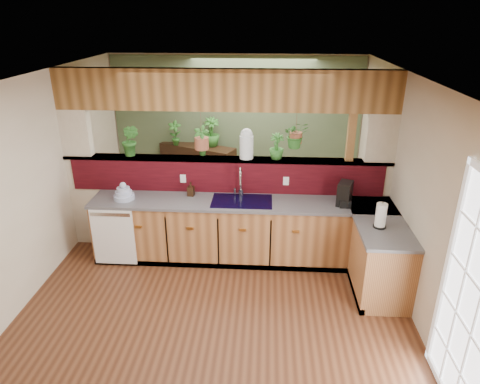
# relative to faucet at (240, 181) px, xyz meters

# --- Properties ---
(ground) EXTENTS (4.60, 7.00, 0.01)m
(ground) POSITION_rel_faucet_xyz_m (-0.22, -1.13, -1.13)
(ground) COLOR #4D2917
(ground) RESTS_ON ground
(ceiling) EXTENTS (4.60, 7.00, 0.01)m
(ceiling) POSITION_rel_faucet_xyz_m (-0.22, -1.13, 1.47)
(ceiling) COLOR brown
(ceiling) RESTS_ON ground
(wall_back) EXTENTS (4.60, 0.02, 2.60)m
(wall_back) POSITION_rel_faucet_xyz_m (-0.22, 2.37, 0.17)
(wall_back) COLOR beige
(wall_back) RESTS_ON ground
(wall_left) EXTENTS (0.02, 7.00, 2.60)m
(wall_left) POSITION_rel_faucet_xyz_m (-2.52, -1.13, 0.17)
(wall_left) COLOR beige
(wall_left) RESTS_ON ground
(wall_right) EXTENTS (0.02, 7.00, 2.60)m
(wall_right) POSITION_rel_faucet_xyz_m (2.08, -1.13, 0.17)
(wall_right) COLOR beige
(wall_right) RESTS_ON ground
(pass_through_partition) EXTENTS (4.60, 0.21, 2.60)m
(pass_through_partition) POSITION_rel_faucet_xyz_m (-0.19, 0.21, 0.06)
(pass_through_partition) COLOR beige
(pass_through_partition) RESTS_ON ground
(pass_through_ledge) EXTENTS (4.60, 0.21, 0.04)m
(pass_through_ledge) POSITION_rel_faucet_xyz_m (-0.22, 0.22, 0.24)
(pass_through_ledge) COLOR brown
(pass_through_ledge) RESTS_ON ground
(header_beam) EXTENTS (4.60, 0.15, 0.55)m
(header_beam) POSITION_rel_faucet_xyz_m (-0.22, 0.22, 1.19)
(header_beam) COLOR brown
(header_beam) RESTS_ON ground
(sage_backwall) EXTENTS (4.55, 0.02, 2.55)m
(sage_backwall) POSITION_rel_faucet_xyz_m (-0.22, 2.35, 0.17)
(sage_backwall) COLOR #495C3F
(sage_backwall) RESTS_ON ground
(countertop) EXTENTS (4.14, 1.52, 0.90)m
(countertop) POSITION_rel_faucet_xyz_m (0.62, -0.26, -0.69)
(countertop) COLOR brown
(countertop) RESTS_ON ground
(dishwasher) EXTENTS (0.58, 0.03, 0.82)m
(dishwasher) POSITION_rel_faucet_xyz_m (-1.70, -0.47, -0.68)
(dishwasher) COLOR white
(dishwasher) RESTS_ON ground
(navy_sink) EXTENTS (0.82, 0.50, 0.18)m
(navy_sink) POSITION_rel_faucet_xyz_m (0.03, -0.16, -0.31)
(navy_sink) COLOR black
(navy_sink) RESTS_ON countertop
(french_door) EXTENTS (0.06, 1.02, 2.16)m
(french_door) POSITION_rel_faucet_xyz_m (2.05, -2.43, -0.08)
(french_door) COLOR white
(french_door) RESTS_ON ground
(faucet) EXTENTS (0.19, 0.19, 0.44)m
(faucet) POSITION_rel_faucet_xyz_m (0.00, 0.00, 0.00)
(faucet) COLOR #B7B7B2
(faucet) RESTS_ON countertop
(dish_stack) EXTENTS (0.28, 0.28, 0.25)m
(dish_stack) POSITION_rel_faucet_xyz_m (-1.59, -0.19, -0.16)
(dish_stack) COLOR #A2AED2
(dish_stack) RESTS_ON countertop
(soap_dispenser) EXTENTS (0.10, 0.10, 0.20)m
(soap_dispenser) POSITION_rel_faucet_xyz_m (-0.69, -0.01, -0.13)
(soap_dispenser) COLOR #352113
(soap_dispenser) RESTS_ON countertop
(coffee_maker) EXTENTS (0.16, 0.28, 0.31)m
(coffee_maker) POSITION_rel_faucet_xyz_m (1.40, -0.18, -0.09)
(coffee_maker) COLOR black
(coffee_maker) RESTS_ON countertop
(paper_towel) EXTENTS (0.15, 0.15, 0.33)m
(paper_towel) POSITION_rel_faucet_xyz_m (1.72, -0.81, -0.09)
(paper_towel) COLOR black
(paper_towel) RESTS_ON countertop
(glass_jar) EXTENTS (0.19, 0.19, 0.43)m
(glass_jar) POSITION_rel_faucet_xyz_m (0.07, 0.22, 0.47)
(glass_jar) COLOR silver
(glass_jar) RESTS_ON pass_through_ledge
(ledge_plant_left) EXTENTS (0.29, 0.25, 0.45)m
(ledge_plant_left) POSITION_rel_faucet_xyz_m (-1.55, 0.22, 0.48)
(ledge_plant_left) COLOR #265E20
(ledge_plant_left) RESTS_ON pass_through_ledge
(ledge_plant_right) EXTENTS (0.23, 0.23, 0.36)m
(ledge_plant_right) POSITION_rel_faucet_xyz_m (0.49, 0.22, 0.44)
(ledge_plant_right) COLOR #265E20
(ledge_plant_right) RESTS_ON pass_through_ledge
(hanging_plant_a) EXTENTS (0.24, 0.19, 0.54)m
(hanging_plant_a) POSITION_rel_faucet_xyz_m (-0.55, 0.22, 0.63)
(hanging_plant_a) COLOR brown
(hanging_plant_a) RESTS_ON header_beam
(hanging_plant_b) EXTENTS (0.37, 0.34, 0.48)m
(hanging_plant_b) POSITION_rel_faucet_xyz_m (0.74, 0.22, 0.76)
(hanging_plant_b) COLOR brown
(hanging_plant_b) RESTS_ON header_beam
(shelving_console) EXTENTS (1.48, 0.93, 0.97)m
(shelving_console) POSITION_rel_faucet_xyz_m (-0.93, 2.12, -0.63)
(shelving_console) COLOR black
(shelving_console) RESTS_ON ground
(shelf_plant_a) EXTENTS (0.24, 0.17, 0.46)m
(shelf_plant_a) POSITION_rel_faucet_xyz_m (-1.34, 2.12, 0.08)
(shelf_plant_a) COLOR #265E20
(shelf_plant_a) RESTS_ON shelving_console
(shelf_plant_b) EXTENTS (0.35, 0.35, 0.53)m
(shelf_plant_b) POSITION_rel_faucet_xyz_m (-0.67, 2.12, 0.11)
(shelf_plant_b) COLOR #265E20
(shelf_plant_b) RESTS_ON shelving_console
(floor_plant) EXTENTS (0.82, 0.75, 0.79)m
(floor_plant) POSITION_rel_faucet_xyz_m (0.99, 0.93, -0.74)
(floor_plant) COLOR #265E20
(floor_plant) RESTS_ON ground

